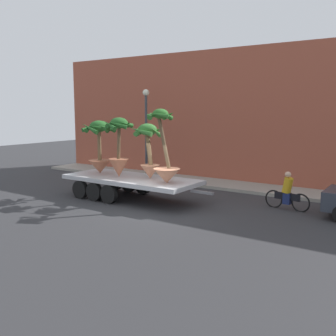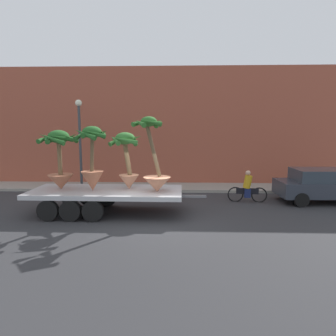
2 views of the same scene
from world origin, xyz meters
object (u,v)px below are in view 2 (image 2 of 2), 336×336
potted_palm_front (60,160)px  potted_palm_middle (127,158)px  potted_palm_rear (154,165)px  flatbed_trailer (101,195)px  parked_car (321,185)px  potted_palm_extra (92,159)px  cyclist (247,188)px  street_lamp (80,132)px

potted_palm_front → potted_palm_middle: bearing=2.8°
potted_palm_rear → flatbed_trailer: bearing=172.7°
potted_palm_rear → parked_car: (7.66, 2.44, -1.22)m
potted_palm_rear → potted_palm_extra: size_ratio=1.14×
cyclist → street_lamp: bearing=165.7°
parked_car → street_lamp: size_ratio=0.86×
potted_palm_front → cyclist: (8.11, 2.02, -1.54)m
potted_palm_front → parked_car: potted_palm_front is taller
potted_palm_middle → potted_palm_extra: bearing=-163.1°
cyclist → street_lamp: size_ratio=0.38×
potted_palm_extra → potted_palm_rear: bearing=-1.7°
potted_palm_front → cyclist: size_ratio=1.32×
potted_palm_rear → cyclist: potted_palm_rear is taller
cyclist → potted_palm_extra: bearing=-161.1°
cyclist → parked_car: size_ratio=0.44×
potted_palm_front → potted_palm_extra: 1.44m
potted_palm_extra → parked_car: 10.51m
cyclist → potted_palm_middle: bearing=-160.6°
potted_palm_middle → street_lamp: 5.31m
flatbed_trailer → potted_palm_front: size_ratio=2.95×
flatbed_trailer → potted_palm_front: bearing=178.2°
potted_palm_front → street_lamp: size_ratio=0.50×
potted_palm_rear → potted_palm_middle: 1.28m
potted_palm_rear → cyclist: 5.02m
street_lamp → potted_palm_front: bearing=-82.9°
potted_palm_extra → cyclist: (6.69, 2.29, -1.59)m
potted_palm_middle → potted_palm_front: bearing=-177.2°
potted_palm_extra → parked_car: (10.15, 2.36, -1.43)m
potted_palm_front → street_lamp: (-0.52, 4.22, 1.03)m
potted_palm_extra → cyclist: bearing=18.9°
parked_car → street_lamp: (-12.09, 2.12, 2.40)m
potted_palm_middle → street_lamp: (-3.26, 4.08, 0.97)m
potted_palm_front → flatbed_trailer: bearing=-1.8°
potted_palm_rear → potted_palm_middle: bearing=157.9°
parked_car → potted_palm_front: bearing=-169.7°
flatbed_trailer → potted_palm_extra: 1.51m
potted_palm_middle → cyclist: size_ratio=1.27×
cyclist → parked_car: parked_car is taller
cyclist → parked_car: 3.46m
potted_palm_front → cyclist: 8.50m
flatbed_trailer → street_lamp: street_lamp is taller
potted_palm_middle → potted_palm_rear: bearing=-22.1°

